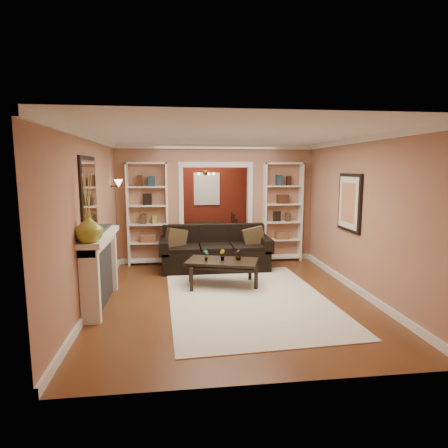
{
  "coord_description": "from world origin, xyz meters",
  "views": [
    {
      "loc": [
        -0.87,
        -7.43,
        2.16
      ],
      "look_at": [
        -0.05,
        -0.8,
        1.17
      ],
      "focal_mm": 30.0,
      "sensor_mm": 36.0,
      "label": 1
    }
  ],
  "objects": [
    {
      "name": "floor",
      "position": [
        0.0,
        0.0,
        0.0
      ],
      "size": [
        8.0,
        8.0,
        0.0
      ],
      "primitive_type": "plane",
      "color": "brown",
      "rests_on": "ground"
    },
    {
      "name": "dining_chair_ne",
      "position": [
        0.43,
        2.5,
        0.44
      ],
      "size": [
        0.46,
        0.46,
        0.87
      ],
      "primitive_type": "cube",
      "rotation": [
        0.0,
        0.0,
        -1.65
      ],
      "color": "black",
      "rests_on": "floor"
    },
    {
      "name": "pillow_right",
      "position": [
        0.75,
        0.43,
        0.67
      ],
      "size": [
        0.45,
        0.15,
        0.44
      ],
      "primitive_type": "cube",
      "rotation": [
        0.0,
        0.0,
        0.05
      ],
      "color": "brown",
      "rests_on": "sofa"
    },
    {
      "name": "coffee_table",
      "position": [
        -0.08,
        -0.75,
        0.24
      ],
      "size": [
        1.43,
        1.05,
        0.49
      ],
      "primitive_type": "cube",
      "rotation": [
        0.0,
        0.0,
        -0.31
      ],
      "color": "black",
      "rests_on": "floor"
    },
    {
      "name": "mirror",
      "position": [
        -2.23,
        -1.5,
        1.8
      ],
      "size": [
        0.03,
        0.95,
        1.1
      ],
      "primitive_type": "cube",
      "color": "silver",
      "rests_on": "wall_left"
    },
    {
      "name": "chandelier",
      "position": [
        0.0,
        2.7,
        2.02
      ],
      "size": [
        0.5,
        0.5,
        0.3
      ],
      "primitive_type": "cube",
      "color": "#371F19",
      "rests_on": "ceiling"
    },
    {
      "name": "ceiling",
      "position": [
        0.0,
        0.0,
        2.7
      ],
      "size": [
        8.0,
        8.0,
        0.0
      ],
      "primitive_type": "plane",
      "rotation": [
        3.14,
        0.0,
        0.0
      ],
      "color": "white",
      "rests_on": "ground"
    },
    {
      "name": "wall_left",
      "position": [
        -2.25,
        0.0,
        1.35
      ],
      "size": [
        0.0,
        8.0,
        8.0
      ],
      "primitive_type": "plane",
      "rotation": [
        1.57,
        0.0,
        1.57
      ],
      "color": "#A87258",
      "rests_on": "ground"
    },
    {
      "name": "wall_right",
      "position": [
        2.25,
        0.0,
        1.35
      ],
      "size": [
        0.0,
        8.0,
        8.0
      ],
      "primitive_type": "plane",
      "rotation": [
        1.57,
        0.0,
        -1.57
      ],
      "color": "#A87258",
      "rests_on": "ground"
    },
    {
      "name": "plant_left",
      "position": [
        -0.38,
        -0.75,
        0.59
      ],
      "size": [
        0.13,
        0.13,
        0.21
      ],
      "primitive_type": "imported",
      "rotation": [
        0.0,
        0.0,
        0.82
      ],
      "color": "#336626",
      "rests_on": "coffee_table"
    },
    {
      "name": "red_back_panel",
      "position": [
        0.0,
        3.97,
        1.32
      ],
      "size": [
        4.44,
        0.04,
        2.64
      ],
      "primitive_type": "cube",
      "color": "maroon",
      "rests_on": "floor"
    },
    {
      "name": "wall_sconce",
      "position": [
        -2.15,
        0.55,
        1.83
      ],
      "size": [
        0.18,
        0.18,
        0.22
      ],
      "primitive_type": "cube",
      "color": "#FFE0A5",
      "rests_on": "wall_left"
    },
    {
      "name": "wall_front",
      "position": [
        0.0,
        -4.0,
        1.35
      ],
      "size": [
        8.0,
        0.0,
        8.0
      ],
      "primitive_type": "plane",
      "rotation": [
        -1.57,
        0.0,
        0.0
      ],
      "color": "#A87258",
      "rests_on": "ground"
    },
    {
      "name": "framed_art",
      "position": [
        2.21,
        -1.0,
        1.55
      ],
      "size": [
        0.04,
        0.85,
        1.05
      ],
      "primitive_type": "cube",
      "color": "black",
      "rests_on": "wall_right"
    },
    {
      "name": "dining_window",
      "position": [
        0.0,
        3.93,
        1.55
      ],
      "size": [
        0.78,
        0.03,
        0.98
      ],
      "primitive_type": "cube",
      "color": "#8CA5CC",
      "rests_on": "wall_back"
    },
    {
      "name": "wall_back",
      "position": [
        0.0,
        4.0,
        1.35
      ],
      "size": [
        8.0,
        0.0,
        8.0
      ],
      "primitive_type": "plane",
      "rotation": [
        1.57,
        0.0,
        0.0
      ],
      "color": "#A87258",
      "rests_on": "ground"
    },
    {
      "name": "bookshelf_right",
      "position": [
        1.55,
        1.03,
        1.15
      ],
      "size": [
        0.9,
        0.3,
        2.3
      ],
      "primitive_type": "cube",
      "color": "white",
      "rests_on": "floor"
    },
    {
      "name": "fireplace",
      "position": [
        -2.09,
        -1.5,
        0.58
      ],
      "size": [
        0.32,
        1.7,
        1.16
      ],
      "primitive_type": "cube",
      "color": "white",
      "rests_on": "floor"
    },
    {
      "name": "area_rug",
      "position": [
        0.26,
        -1.53,
        0.01
      ],
      "size": [
        2.78,
        3.76,
        0.01
      ],
      "primitive_type": "cube",
      "rotation": [
        0.0,
        0.0,
        0.05
      ],
      "color": "silver",
      "rests_on": "floor"
    },
    {
      "name": "pillow_left",
      "position": [
        -0.93,
        0.43,
        0.68
      ],
      "size": [
        0.46,
        0.36,
        0.46
      ],
      "primitive_type": "cube",
      "rotation": [
        0.0,
        0.0,
        0.56
      ],
      "color": "brown",
      "rests_on": "sofa"
    },
    {
      "name": "dining_table",
      "position": [
        -0.12,
        2.8,
        0.3
      ],
      "size": [
        1.69,
        0.94,
        0.59
      ],
      "primitive_type": "imported",
      "rotation": [
        0.0,
        0.0,
        1.57
      ],
      "color": "black",
      "rests_on": "floor"
    },
    {
      "name": "dining_chair_sw",
      "position": [
        -0.67,
        3.1,
        0.43
      ],
      "size": [
        0.47,
        0.47,
        0.86
      ],
      "primitive_type": "cube",
      "rotation": [
        0.0,
        0.0,
        1.47
      ],
      "color": "black",
      "rests_on": "floor"
    },
    {
      "name": "bookshelf_left",
      "position": [
        -1.55,
        1.03,
        1.15
      ],
      "size": [
        0.9,
        0.3,
        2.3
      ],
      "primitive_type": "cube",
      "color": "white",
      "rests_on": "floor"
    },
    {
      "name": "plant_right",
      "position": [
        0.22,
        -0.75,
        0.58
      ],
      "size": [
        0.12,
        0.12,
        0.2
      ],
      "primitive_type": "imported",
      "rotation": [
        0.0,
        0.0,
        4.62
      ],
      "color": "#336626",
      "rests_on": "coffee_table"
    },
    {
      "name": "dining_chair_se",
      "position": [
        0.43,
        3.1,
        0.46
      ],
      "size": [
        0.57,
        0.57,
        0.93
      ],
      "primitive_type": "cube",
      "rotation": [
        0.0,
        0.0,
        -1.86
      ],
      "color": "black",
      "rests_on": "floor"
    },
    {
      "name": "vase",
      "position": [
        -2.09,
        -2.2,
        1.36
      ],
      "size": [
        0.47,
        0.47,
        0.4
      ],
      "primitive_type": "imported",
      "rotation": [
        0.0,
        0.0,
        0.29
      ],
      "color": "olive",
      "rests_on": "fireplace"
    },
    {
      "name": "sofa",
      "position": [
        -0.09,
        0.45,
        0.46
      ],
      "size": [
        2.37,
        1.02,
        0.93
      ],
      "primitive_type": "cube",
      "color": "black",
      "rests_on": "floor"
    },
    {
      "name": "plant_center",
      "position": [
        -0.08,
        -0.75,
        0.59
      ],
      "size": [
        0.12,
        0.14,
        0.2
      ],
      "primitive_type": "imported",
      "rotation": [
        0.0,
        0.0,
        1.94
      ],
      "color": "#336626",
      "rests_on": "coffee_table"
    },
    {
      "name": "dining_chair_nw",
      "position": [
        -0.67,
        2.5,
        0.39
      ],
      "size": [
        0.43,
        0.43,
        0.79
      ],
      "primitive_type": "cube",
      "rotation": [
        0.0,
        0.0,
        1.44
      ],
      "color": "black",
      "rests_on": "floor"
    },
    {
      "name": "partition_wall",
      "position": [
        0.0,
        1.2,
        1.35
      ],
      "size": [
        4.5,
        0.15,
        2.7
      ],
      "primitive_type": "cube",
      "color": "#A87258",
      "rests_on": "floor"
    }
  ]
}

